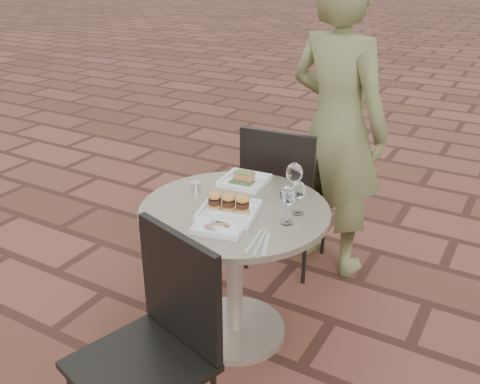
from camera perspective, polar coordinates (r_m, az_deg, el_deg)
The scene contains 13 objects.
ground at distance 2.87m, azimuth -1.42°, elevation -15.43°, with size 60.00×60.00×0.00m, color brown.
cafe_table at distance 2.63m, azimuth -0.57°, elevation -6.53°, with size 0.90×0.90×0.73m.
chair_far at distance 3.16m, azimuth 4.53°, elevation 0.40°, with size 0.47×0.47×0.93m.
chair_near at distance 2.06m, azimuth -8.63°, elevation -14.65°, with size 0.55×0.55×0.93m.
diner at distance 3.17m, azimuth 10.30°, elevation 6.79°, with size 0.65×0.43×1.79m, color olive.
plate_salmon at distance 2.77m, azimuth 0.45°, elevation 1.31°, with size 0.24×0.24×0.06m.
plate_sliders at distance 2.44m, azimuth -1.22°, elevation -1.60°, with size 0.31×0.31×0.16m.
plate_tuna at distance 2.34m, azimuth -2.06°, elevation -3.43°, with size 0.26×0.26×0.03m.
wine_glass_right at distance 2.34m, azimuth 5.13°, elevation -0.53°, with size 0.08×0.08×0.18m.
wine_glass_mid at distance 2.56m, azimuth 5.81°, elevation 1.95°, with size 0.08×0.08×0.19m.
wine_glass_far at distance 2.43m, azimuth 6.28°, elevation 0.10°, with size 0.07×0.07×0.16m.
steel_ramekin at distance 2.70m, azimuth -4.77°, elevation 0.68°, with size 0.05×0.05×0.04m, color silver.
cutlery_set at distance 2.22m, azimuth 2.14°, elevation -5.44°, with size 0.10×0.23×0.00m, color silver, non-canonical shape.
Camera 1 is at (1.15, -1.86, 1.85)m, focal length 40.00 mm.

